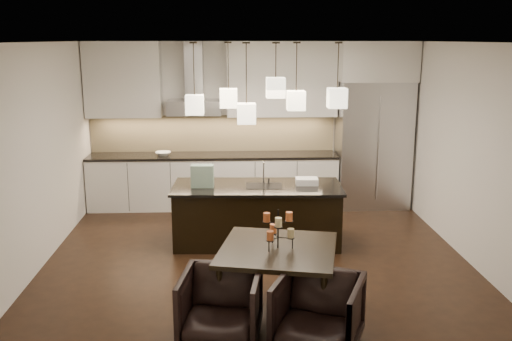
{
  "coord_description": "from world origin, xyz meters",
  "views": [
    {
      "loc": [
        -0.35,
        -7.09,
        2.84
      ],
      "look_at": [
        0.0,
        0.2,
        1.15
      ],
      "focal_mm": 40.0,
      "sensor_mm": 36.0,
      "label": 1
    }
  ],
  "objects_px": {
    "dining_table": "(278,279)",
    "armchair_right": "(318,314)",
    "refrigerator": "(373,145)",
    "armchair_left": "(221,307)",
    "island_body": "(257,216)"
  },
  "relations": [
    {
      "from": "dining_table",
      "to": "armchair_right",
      "type": "distance_m",
      "value": 0.85
    },
    {
      "from": "dining_table",
      "to": "armchair_right",
      "type": "height_order",
      "value": "dining_table"
    },
    {
      "from": "refrigerator",
      "to": "armchair_left",
      "type": "height_order",
      "value": "refrigerator"
    },
    {
      "from": "dining_table",
      "to": "armchair_right",
      "type": "bearing_deg",
      "value": -56.49
    },
    {
      "from": "island_body",
      "to": "armchair_right",
      "type": "xyz_separation_m",
      "value": [
        0.42,
        -2.88,
        -0.05
      ]
    },
    {
      "from": "armchair_left",
      "to": "armchair_right",
      "type": "distance_m",
      "value": 0.93
    },
    {
      "from": "dining_table",
      "to": "armchair_right",
      "type": "relative_size",
      "value": 1.52
    },
    {
      "from": "refrigerator",
      "to": "armchair_left",
      "type": "bearing_deg",
      "value": -119.72
    },
    {
      "from": "refrigerator",
      "to": "armchair_right",
      "type": "bearing_deg",
      "value": -109.42
    },
    {
      "from": "island_body",
      "to": "armchair_left",
      "type": "relative_size",
      "value": 2.98
    },
    {
      "from": "dining_table",
      "to": "armchair_left",
      "type": "relative_size",
      "value": 1.55
    },
    {
      "from": "refrigerator",
      "to": "island_body",
      "type": "xyz_separation_m",
      "value": [
        -2.07,
        -1.78,
        -0.67
      ]
    },
    {
      "from": "refrigerator",
      "to": "armchair_left",
      "type": "relative_size",
      "value": 2.81
    },
    {
      "from": "armchair_left",
      "to": "armchair_right",
      "type": "relative_size",
      "value": 0.98
    },
    {
      "from": "island_body",
      "to": "dining_table",
      "type": "xyz_separation_m",
      "value": [
        0.12,
        -2.09,
        -0.05
      ]
    }
  ]
}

